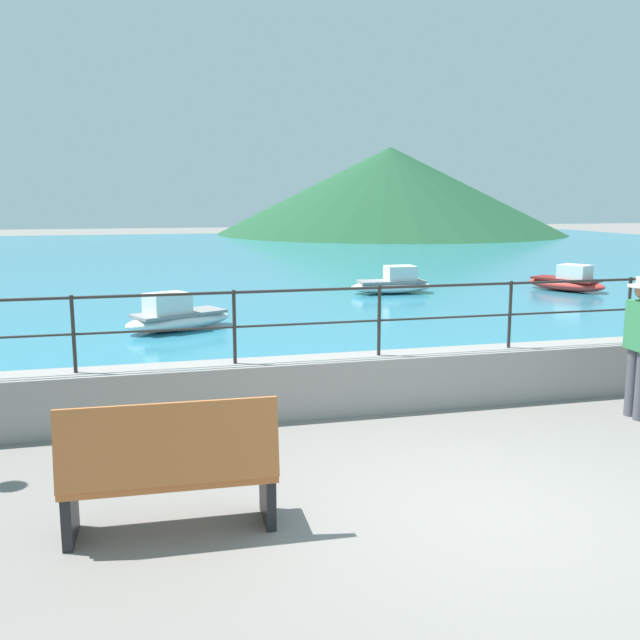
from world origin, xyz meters
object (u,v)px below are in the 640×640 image
Objects in this scene: bench_main at (170,469)px; boat_0 at (177,317)px; person_walking at (640,340)px; boat_1 at (568,282)px; boat_2 at (393,284)px.

boat_0 is (0.51, 8.77, -0.23)m from bench_main.
person_walking is 0.71× the size of boat_0.
boat_0 is 1.00× the size of boat_1.
person_walking reaches higher than bench_main.
boat_0 is at bearing -163.20° from boat_1.
person_walking is 0.75× the size of boat_2.
boat_2 is (-5.00, 0.77, 0.00)m from boat_1.
bench_main reaches higher than boat_0.
bench_main reaches higher than boat_1.
person_walking is at bearing 16.73° from bench_main.
boat_0 is 7.39m from boat_2.
boat_2 is (0.95, 11.19, -0.65)m from person_walking.
person_walking is at bearing -119.71° from boat_1.
boat_1 is at bearing 46.19° from bench_main.
boat_2 is at bearing 33.95° from boat_0.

